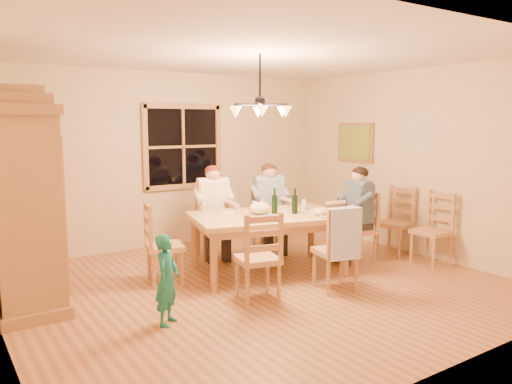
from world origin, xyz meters
TOP-DOWN VIEW (x-y plane):
  - floor at (0.00, 0.00)m, footprint 5.50×5.50m
  - ceiling at (0.00, 0.00)m, footprint 5.50×5.00m
  - wall_back at (0.00, 2.50)m, footprint 5.50×0.02m
  - wall_right at (2.75, 0.00)m, footprint 0.02×5.00m
  - window at (0.20, 2.47)m, footprint 1.30×0.06m
  - painting at (2.71, 1.20)m, footprint 0.06×0.78m
  - chandelier at (-0.00, 0.00)m, footprint 0.77×0.68m
  - armoire at (-2.42, 0.87)m, footprint 0.66×1.40m
  - dining_table at (0.40, 0.40)m, footprint 2.14×1.59m
  - chair_far_left at (0.15, 1.40)m, footprint 0.53×0.51m
  - chair_far_right at (0.98, 1.20)m, footprint 0.53×0.51m
  - chair_near_left at (-0.28, -0.37)m, footprint 0.53×0.51m
  - chair_near_right at (0.66, -0.59)m, footprint 0.53×0.51m
  - chair_end_left at (-0.89, 0.71)m, footprint 0.51×0.53m
  - chair_end_right at (1.70, 0.09)m, footprint 0.51×0.53m
  - adult_woman at (0.15, 1.40)m, footprint 0.47×0.50m
  - adult_plaid_man at (0.98, 1.20)m, footprint 0.47×0.50m
  - adult_slate_man at (1.70, 0.09)m, footprint 0.50×0.47m
  - towel at (0.61, -0.78)m, footprint 0.39×0.19m
  - wine_bottle_a at (0.51, 0.41)m, footprint 0.08×0.08m
  - wine_bottle_b at (0.72, 0.26)m, footprint 0.08×0.08m
  - plate_woman at (0.01, 0.83)m, footprint 0.26×0.26m
  - plate_plaid at (0.79, 0.60)m, footprint 0.26×0.26m
  - plate_slate at (1.09, 0.23)m, footprint 0.26×0.26m
  - wine_glass_a at (0.36, 0.65)m, footprint 0.06×0.06m
  - wine_glass_b at (1.01, 0.42)m, footprint 0.06×0.06m
  - cap at (0.89, -0.07)m, footprint 0.20×0.20m
  - napkin at (0.22, 0.22)m, footprint 0.21×0.18m
  - cloth_bundle at (0.33, 0.49)m, footprint 0.28×0.22m
  - child at (-1.38, -0.45)m, footprint 0.38×0.38m
  - chair_spare_front at (2.45, -0.55)m, footprint 0.42×0.44m
  - chair_spare_back at (2.45, 0.09)m, footprint 0.50×0.51m

SIDE VIEW (x-z plane):
  - floor at x=0.00m, z-range 0.00..0.00m
  - chair_far_left at x=0.15m, z-range -0.19..0.80m
  - chair_far_right at x=0.98m, z-range -0.19..0.80m
  - chair_near_left at x=-0.28m, z-range -0.19..0.80m
  - chair_near_right at x=0.66m, z-range -0.19..0.80m
  - chair_end_left at x=-0.89m, z-range -0.19..0.80m
  - chair_end_right at x=1.70m, z-range -0.19..0.80m
  - chair_spare_front at x=2.45m, z-range -0.19..0.80m
  - chair_spare_back at x=2.45m, z-range -0.19..0.80m
  - child at x=-1.38m, z-range 0.00..0.89m
  - dining_table at x=0.40m, z-range 0.28..1.04m
  - towel at x=0.61m, z-range 0.41..0.99m
  - plate_woman at x=0.01m, z-range 0.76..0.78m
  - plate_plaid at x=0.79m, z-range 0.76..0.78m
  - plate_slate at x=1.09m, z-range 0.76..0.78m
  - napkin at x=0.22m, z-range 0.76..0.79m
  - cap at x=0.89m, z-range 0.76..0.87m
  - wine_glass_a at x=0.36m, z-range 0.76..0.90m
  - wine_glass_b at x=1.01m, z-range 0.76..0.90m
  - cloth_bundle at x=0.33m, z-range 0.76..0.91m
  - adult_woman at x=0.15m, z-range 0.40..1.28m
  - adult_plaid_man at x=0.98m, z-range 0.40..1.28m
  - adult_slate_man at x=1.70m, z-range 0.40..1.28m
  - wine_bottle_a at x=0.51m, z-range 0.76..1.09m
  - wine_bottle_b at x=0.72m, z-range 0.76..1.09m
  - armoire at x=-2.42m, z-range -0.09..2.21m
  - wall_back at x=0.00m, z-range 0.00..2.70m
  - wall_right at x=2.75m, z-range 0.00..2.70m
  - window at x=0.20m, z-range 0.90..2.20m
  - painting at x=2.71m, z-range 1.28..1.92m
  - chandelier at x=0.00m, z-range 1.72..2.43m
  - ceiling at x=0.00m, z-range 2.69..2.71m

